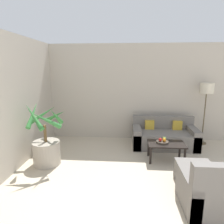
{
  "coord_description": "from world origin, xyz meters",
  "views": [
    {
      "loc": [
        -0.9,
        0.5,
        2.02
      ],
      "look_at": [
        -1.25,
        5.18,
        1.0
      ],
      "focal_mm": 32.0,
      "sensor_mm": 36.0,
      "label": 1
    }
  ],
  "objects_px": {
    "apple_red": "(160,140)",
    "ottoman": "(194,173)",
    "sofa_loveseat": "(164,136)",
    "fruit_bowl": "(162,142)",
    "potted_palm": "(46,146)",
    "armchair": "(211,193)",
    "coffee_table": "(166,146)",
    "orange_fruit": "(164,140)",
    "floor_lamp": "(207,92)",
    "apple_green": "(164,139)"
  },
  "relations": [
    {
      "from": "orange_fruit",
      "to": "ottoman",
      "type": "xyz_separation_m",
      "value": [
        0.41,
        -0.83,
        -0.31
      ]
    },
    {
      "from": "apple_red",
      "to": "armchair",
      "type": "relative_size",
      "value": 0.09
    },
    {
      "from": "apple_green",
      "to": "ottoman",
      "type": "bearing_deg",
      "value": -67.34
    },
    {
      "from": "sofa_loveseat",
      "to": "apple_red",
      "type": "distance_m",
      "value": 0.92
    },
    {
      "from": "apple_green",
      "to": "ottoman",
      "type": "distance_m",
      "value": 1.05
    },
    {
      "from": "coffee_table",
      "to": "fruit_bowl",
      "type": "bearing_deg",
      "value": 168.69
    },
    {
      "from": "ottoman",
      "to": "apple_green",
      "type": "bearing_deg",
      "value": 112.66
    },
    {
      "from": "apple_red",
      "to": "ottoman",
      "type": "height_order",
      "value": "apple_red"
    },
    {
      "from": "coffee_table",
      "to": "apple_red",
      "type": "relative_size",
      "value": 10.76
    },
    {
      "from": "apple_red",
      "to": "ottoman",
      "type": "bearing_deg",
      "value": -59.98
    },
    {
      "from": "apple_red",
      "to": "apple_green",
      "type": "distance_m",
      "value": 0.13
    },
    {
      "from": "armchair",
      "to": "ottoman",
      "type": "relative_size",
      "value": 1.35
    },
    {
      "from": "fruit_bowl",
      "to": "armchair",
      "type": "distance_m",
      "value": 1.67
    },
    {
      "from": "ottoman",
      "to": "fruit_bowl",
      "type": "bearing_deg",
      "value": 117.16
    },
    {
      "from": "potted_palm",
      "to": "armchair",
      "type": "height_order",
      "value": "potted_palm"
    },
    {
      "from": "coffee_table",
      "to": "apple_red",
      "type": "xyz_separation_m",
      "value": [
        -0.13,
        0.01,
        0.14
      ]
    },
    {
      "from": "apple_red",
      "to": "ottoman",
      "type": "xyz_separation_m",
      "value": [
        0.49,
        -0.85,
        -0.31
      ]
    },
    {
      "from": "floor_lamp",
      "to": "armchair",
      "type": "distance_m",
      "value": 3.07
    },
    {
      "from": "fruit_bowl",
      "to": "coffee_table",
      "type": "bearing_deg",
      "value": -11.31
    },
    {
      "from": "floor_lamp",
      "to": "coffee_table",
      "type": "distance_m",
      "value": 1.97
    },
    {
      "from": "floor_lamp",
      "to": "fruit_bowl",
      "type": "distance_m",
      "value": 1.97
    },
    {
      "from": "sofa_loveseat",
      "to": "coffee_table",
      "type": "relative_size",
      "value": 2.03
    },
    {
      "from": "potted_palm",
      "to": "orange_fruit",
      "type": "height_order",
      "value": "potted_palm"
    },
    {
      "from": "sofa_loveseat",
      "to": "apple_green",
      "type": "bearing_deg",
      "value": -100.26
    },
    {
      "from": "floor_lamp",
      "to": "coffee_table",
      "type": "relative_size",
      "value": 2.05
    },
    {
      "from": "floor_lamp",
      "to": "orange_fruit",
      "type": "distance_m",
      "value": 1.93
    },
    {
      "from": "potted_palm",
      "to": "ottoman",
      "type": "relative_size",
      "value": 2.15
    },
    {
      "from": "apple_red",
      "to": "orange_fruit",
      "type": "height_order",
      "value": "same"
    },
    {
      "from": "apple_green",
      "to": "coffee_table",
      "type": "bearing_deg",
      "value": -70.1
    },
    {
      "from": "potted_palm",
      "to": "fruit_bowl",
      "type": "height_order",
      "value": "potted_palm"
    },
    {
      "from": "sofa_loveseat",
      "to": "ottoman",
      "type": "bearing_deg",
      "value": -81.83
    },
    {
      "from": "potted_palm",
      "to": "coffee_table",
      "type": "relative_size",
      "value": 1.67
    },
    {
      "from": "fruit_bowl",
      "to": "potted_palm",
      "type": "bearing_deg",
      "value": -171.38
    },
    {
      "from": "armchair",
      "to": "potted_palm",
      "type": "bearing_deg",
      "value": 157.33
    },
    {
      "from": "potted_palm",
      "to": "sofa_loveseat",
      "type": "distance_m",
      "value": 2.97
    },
    {
      "from": "ottoman",
      "to": "armchair",
      "type": "bearing_deg",
      "value": -91.22
    },
    {
      "from": "potted_palm",
      "to": "ottoman",
      "type": "xyz_separation_m",
      "value": [
        2.95,
        -0.48,
        -0.23
      ]
    },
    {
      "from": "fruit_bowl",
      "to": "apple_green",
      "type": "height_order",
      "value": "apple_green"
    },
    {
      "from": "apple_red",
      "to": "armchair",
      "type": "distance_m",
      "value": 1.68
    },
    {
      "from": "ottoman",
      "to": "potted_palm",
      "type": "bearing_deg",
      "value": 170.73
    },
    {
      "from": "orange_fruit",
      "to": "armchair",
      "type": "distance_m",
      "value": 1.64
    },
    {
      "from": "sofa_loveseat",
      "to": "orange_fruit",
      "type": "xyz_separation_m",
      "value": [
        -0.16,
        -0.88,
        0.22
      ]
    },
    {
      "from": "floor_lamp",
      "to": "apple_red",
      "type": "xyz_separation_m",
      "value": [
        -1.33,
        -1.12,
        -0.95
      ]
    },
    {
      "from": "coffee_table",
      "to": "orange_fruit",
      "type": "bearing_deg",
      "value": -168.27
    },
    {
      "from": "orange_fruit",
      "to": "armchair",
      "type": "bearing_deg",
      "value": -76.09
    },
    {
      "from": "apple_green",
      "to": "armchair",
      "type": "height_order",
      "value": "armchair"
    },
    {
      "from": "sofa_loveseat",
      "to": "ottoman",
      "type": "xyz_separation_m",
      "value": [
        0.25,
        -1.71,
        -0.09
      ]
    },
    {
      "from": "potted_palm",
      "to": "ottoman",
      "type": "distance_m",
      "value": 2.99
    },
    {
      "from": "sofa_loveseat",
      "to": "floor_lamp",
      "type": "bearing_deg",
      "value": 13.43
    },
    {
      "from": "apple_red",
      "to": "sofa_loveseat",
      "type": "bearing_deg",
      "value": 74.07
    }
  ]
}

